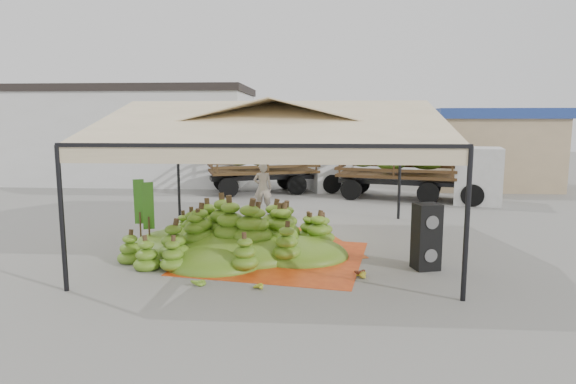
# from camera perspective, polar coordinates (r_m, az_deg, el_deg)

# --- Properties ---
(ground) EXTENTS (90.00, 90.00, 0.00)m
(ground) POSITION_cam_1_polar(r_m,az_deg,el_deg) (13.68, -1.28, -6.30)
(ground) COLOR slate
(ground) RESTS_ON ground
(canopy_tent) EXTENTS (8.10, 8.10, 4.00)m
(canopy_tent) POSITION_cam_1_polar(r_m,az_deg,el_deg) (13.24, -1.33, 7.66)
(canopy_tent) COLOR black
(canopy_tent) RESTS_ON ground
(building_white) EXTENTS (14.30, 6.30, 5.40)m
(building_white) POSITION_cam_1_polar(r_m,az_deg,el_deg) (29.41, -18.57, 6.45)
(building_white) COLOR silver
(building_white) RESTS_ON ground
(building_tan) EXTENTS (6.30, 5.30, 4.10)m
(building_tan) POSITION_cam_1_polar(r_m,az_deg,el_deg) (27.65, 22.57, 4.83)
(building_tan) COLOR tan
(building_tan) RESTS_ON ground
(tarp_left) EXTENTS (4.94, 4.77, 0.01)m
(tarp_left) POSITION_cam_1_polar(r_m,az_deg,el_deg) (12.45, -1.37, -7.75)
(tarp_left) COLOR #E54F15
(tarp_left) RESTS_ON ground
(tarp_right) EXTENTS (4.81, 4.92, 0.01)m
(tarp_right) POSITION_cam_1_polar(r_m,az_deg,el_deg) (13.73, -1.00, -6.22)
(tarp_right) COLOR orange
(tarp_right) RESTS_ON ground
(banana_heap) EXTENTS (6.40, 5.33, 1.33)m
(banana_heap) POSITION_cam_1_polar(r_m,az_deg,el_deg) (12.87, -5.66, -4.22)
(banana_heap) COLOR #4B7618
(banana_heap) RESTS_ON ground
(hand_yellow_a) EXTENTS (0.53, 0.46, 0.22)m
(hand_yellow_a) POSITION_cam_1_polar(r_m,az_deg,el_deg) (10.94, 8.23, -9.56)
(hand_yellow_a) COLOR gold
(hand_yellow_a) RESTS_ON ground
(hand_yellow_b) EXTENTS (0.50, 0.49, 0.18)m
(hand_yellow_b) POSITION_cam_1_polar(r_m,az_deg,el_deg) (10.14, -3.82, -11.06)
(hand_yellow_b) COLOR gold
(hand_yellow_b) RESTS_ON ground
(hand_red_a) EXTENTS (0.62, 0.59, 0.22)m
(hand_red_a) POSITION_cam_1_polar(r_m,az_deg,el_deg) (11.18, 8.21, -9.16)
(hand_red_a) COLOR #562813
(hand_red_a) RESTS_ON ground
(hand_red_b) EXTENTS (0.48, 0.41, 0.20)m
(hand_red_b) POSITION_cam_1_polar(r_m,az_deg,el_deg) (12.11, 15.79, -8.07)
(hand_red_b) COLOR #571E14
(hand_red_b) RESTS_ON ground
(hand_green) EXTENTS (0.61, 0.60, 0.21)m
(hand_green) POSITION_cam_1_polar(r_m,az_deg,el_deg) (10.61, -10.71, -10.20)
(hand_green) COLOR #56841B
(hand_green) RESTS_ON ground
(hanging_bunches) EXTENTS (1.74, 0.24, 0.20)m
(hanging_bunches) POSITION_cam_1_polar(r_m,az_deg,el_deg) (14.52, 8.45, 4.95)
(hanging_bunches) COLOR #447D1A
(hanging_bunches) RESTS_ON ground
(speaker_stack) EXTENTS (0.68, 0.63, 1.57)m
(speaker_stack) POSITION_cam_1_polar(r_m,az_deg,el_deg) (11.78, 16.08, -5.10)
(speaker_stack) COLOR black
(speaker_stack) RESTS_ON ground
(banana_leaves) EXTENTS (0.96, 1.36, 3.70)m
(banana_leaves) POSITION_cam_1_polar(r_m,az_deg,el_deg) (14.24, -16.47, -6.06)
(banana_leaves) COLOR #3F7820
(banana_leaves) RESTS_ON ground
(vendor) EXTENTS (0.74, 0.53, 1.92)m
(vendor) POSITION_cam_1_polar(r_m,az_deg,el_deg) (18.33, -3.00, 0.50)
(vendor) COLOR gray
(vendor) RESTS_ON ground
(truck_left) EXTENTS (7.24, 4.41, 2.35)m
(truck_left) POSITION_cam_1_polar(r_m,az_deg,el_deg) (23.78, -0.28, 3.49)
(truck_left) COLOR #4C3819
(truck_left) RESTS_ON ground
(truck_right) EXTENTS (7.28, 4.08, 2.37)m
(truck_right) POSITION_cam_1_polar(r_m,az_deg,el_deg) (22.11, 15.78, 2.84)
(truck_right) COLOR #4D3519
(truck_right) RESTS_ON ground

